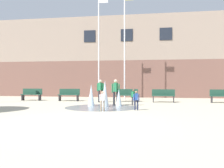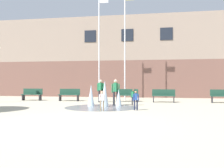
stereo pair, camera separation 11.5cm
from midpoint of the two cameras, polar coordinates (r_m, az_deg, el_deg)
The scene contains 15 objects.
ground_plane at distance 9.49m, azimuth -7.66°, elevation -8.34°, with size 100.00×100.00×0.00m, color #BCB299.
library_building at distance 27.09m, azimuth 4.27°, elevation 5.49°, with size 36.00×6.05×7.58m.
splash_fountain at distance 15.30m, azimuth -1.80°, elevation -2.86°, with size 4.15×4.15×1.53m.
park_bench_far_left at distance 21.15m, azimuth -16.85°, elevation -2.13°, with size 1.60×0.44×0.91m.
park_bench_under_left_flagpole at distance 19.94m, azimuth -9.13°, elevation -2.28°, with size 1.60×0.44×0.91m.
park_bench_center at distance 19.05m, azimuth 3.46°, elevation -2.40°, with size 1.60×0.44×0.91m.
park_bench_under_right_flagpole at distance 18.73m, azimuth 11.34°, elevation -2.46°, with size 1.60×0.44×0.91m.
park_bench_far_right at distance 19.41m, azimuth 23.10°, elevation -2.39°, with size 1.60×0.44×0.91m.
adult_in_red at distance 18.39m, azimuth -2.31°, elevation -1.09°, with size 0.50×0.38×1.59m.
child_with_pink_shirt at distance 13.02m, azimuth -1.93°, elevation -3.35°, with size 0.31×0.24×0.99m.
teen_by_trashcan at distance 15.95m, azimuth 1.00°, elevation -1.35°, with size 0.50×0.37×1.59m.
child_running at distance 16.02m, azimuth 4.88°, elevation -2.61°, with size 0.31×0.24×0.99m.
child_in_fountain at distance 13.38m, azimuth 5.45°, elevation -3.24°, with size 0.31×0.24×0.99m.
flagpole_left at distance 21.01m, azimuth -2.60°, elevation 8.91°, with size 0.80×0.10×8.53m.
flagpole_right at distance 20.66m, azimuth 3.05°, elevation 9.19°, with size 0.80×0.10×8.63m.
Camera 2 is at (2.98, -8.90, 1.47)m, focal length 42.00 mm.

